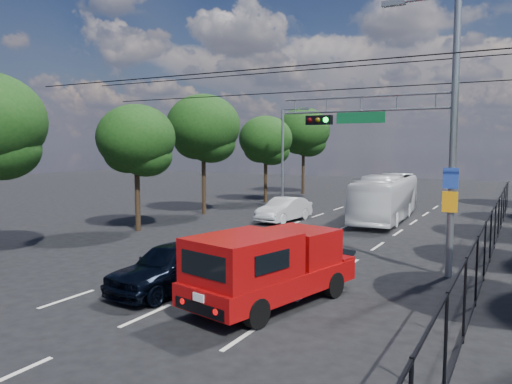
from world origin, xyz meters
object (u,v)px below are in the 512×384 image
Objects in this scene: white_bus at (386,198)px; red_pickup at (270,265)px; signal_mast at (416,124)px; navy_hatchback at (172,266)px; white_van at (284,210)px.

red_pickup is at bearing -89.53° from white_bus.
signal_mast reaches higher than navy_hatchback.
red_pickup reaches higher than white_van.
signal_mast is 0.96× the size of white_bus.
red_pickup is 3.33m from navy_hatchback.
white_van is (-6.32, 14.30, -0.43)m from red_pickup.
red_pickup is at bearing 10.49° from navy_hatchback.
navy_hatchback is at bearing -136.61° from signal_mast.
red_pickup is 15.64m from white_van.
navy_hatchback is at bearing -177.13° from red_pickup.
navy_hatchback is 1.05× the size of white_van.
red_pickup is 17.63m from white_bus.
white_bus reaches higher than red_pickup.
white_bus reaches higher than navy_hatchback.
navy_hatchback is at bearing -71.83° from white_van.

